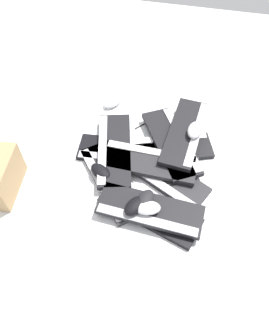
% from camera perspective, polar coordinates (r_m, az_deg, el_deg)
% --- Properties ---
extents(ground_plane, '(3.20, 3.20, 0.00)m').
position_cam_1_polar(ground_plane, '(1.51, -2.70, -1.70)').
color(ground_plane, white).
extents(keyboard_0, '(0.46, 0.34, 0.03)m').
position_cam_1_polar(keyboard_0, '(1.51, 4.82, -1.28)').
color(keyboard_0, '#232326').
rests_on(keyboard_0, ground).
extents(keyboard_1, '(0.46, 0.29, 0.03)m').
position_cam_1_polar(keyboard_1, '(1.60, 5.58, 3.35)').
color(keyboard_1, black).
rests_on(keyboard_1, ground).
extents(keyboard_2, '(0.45, 0.19, 0.03)m').
position_cam_1_polar(keyboard_2, '(1.59, -1.87, 2.88)').
color(keyboard_2, black).
rests_on(keyboard_2, ground).
extents(keyboard_3, '(0.39, 0.44, 0.03)m').
position_cam_1_polar(keyboard_3, '(1.49, -3.92, -2.13)').
color(keyboard_3, '#232326').
rests_on(keyboard_3, ground).
extents(keyboard_4, '(0.46, 0.28, 0.03)m').
position_cam_1_polar(keyboard_4, '(1.41, 2.73, -7.33)').
color(keyboard_4, black).
rests_on(keyboard_4, ground).
extents(keyboard_5, '(0.45, 0.18, 0.03)m').
position_cam_1_polar(keyboard_5, '(1.37, 2.70, -7.38)').
color(keyboard_5, black).
rests_on(keyboard_5, keyboard_4).
extents(keyboard_6, '(0.35, 0.46, 0.03)m').
position_cam_1_polar(keyboard_6, '(1.59, 6.45, 4.41)').
color(keyboard_6, black).
rests_on(keyboard_6, keyboard_1).
extents(keyboard_7, '(0.44, 0.16, 0.03)m').
position_cam_1_polar(keyboard_7, '(1.51, 2.51, 1.07)').
color(keyboard_7, '#232326').
rests_on(keyboard_7, keyboard_0).
extents(keyboard_8, '(0.19, 0.45, 0.03)m').
position_cam_1_polar(keyboard_8, '(1.60, 8.86, 6.13)').
color(keyboard_8, black).
rests_on(keyboard_8, keyboard_6).
extents(keyboard_9, '(0.25, 0.46, 0.03)m').
position_cam_1_polar(keyboard_9, '(1.56, -3.61, 3.26)').
color(keyboard_9, black).
rests_on(keyboard_9, keyboard_2).
extents(mouse_0, '(0.12, 0.09, 0.04)m').
position_cam_1_polar(mouse_0, '(1.34, 2.22, -6.92)').
color(mouse_0, silver).
rests_on(mouse_0, keyboard_5).
extents(mouse_1, '(0.08, 0.12, 0.04)m').
position_cam_1_polar(mouse_1, '(1.57, 10.47, 6.54)').
color(mouse_1, '#B7B7BC').
rests_on(mouse_1, keyboard_8).
extents(mouse_2, '(0.12, 0.13, 0.04)m').
position_cam_1_polar(mouse_2, '(1.82, -3.90, 11.35)').
color(mouse_2, silver).
rests_on(mouse_2, ground).
extents(mouse_3, '(0.13, 0.12, 0.04)m').
position_cam_1_polar(mouse_3, '(1.48, -5.91, -0.59)').
color(mouse_3, black).
rests_on(mouse_3, keyboard_3).
extents(mouse_4, '(0.09, 0.12, 0.04)m').
position_cam_1_polar(mouse_4, '(1.35, 1.86, -5.66)').
color(mouse_4, black).
rests_on(mouse_4, keyboard_5).
extents(mouse_5, '(0.11, 0.13, 0.04)m').
position_cam_1_polar(mouse_5, '(1.34, 0.13, -6.58)').
color(mouse_5, black).
rests_on(mouse_5, keyboard_5).
extents(cable_0, '(0.24, 0.35, 0.01)m').
position_cam_1_polar(cable_0, '(1.65, 5.45, 4.80)').
color(cable_0, black).
rests_on(cable_0, ground).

